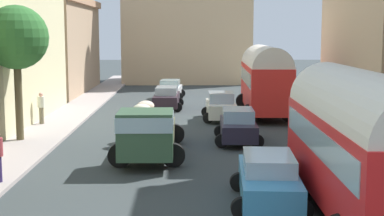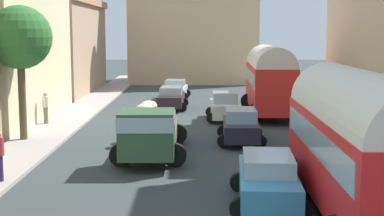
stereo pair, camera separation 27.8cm
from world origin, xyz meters
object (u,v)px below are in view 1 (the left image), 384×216
at_px(parked_bus_0, 362,138).
at_px(car_0, 167,98).
at_px(car_1, 170,89).
at_px(car_4, 221,106).
at_px(cargo_truck_0, 148,130).
at_px(parked_bus_1, 265,77).
at_px(car_3, 238,126).
at_px(pedestrian_1, 41,107).
at_px(car_2, 268,179).

bearing_deg(parked_bus_0, car_0, 104.96).
xyz_separation_m(car_1, car_4, (3.18, -10.78, 0.07)).
relative_size(cargo_truck_0, car_1, 1.91).
distance_m(parked_bus_1, car_4, 3.86).
height_order(car_3, pedestrian_1, pedestrian_1).
distance_m(car_2, pedestrian_1, 17.39).
relative_size(parked_bus_1, car_2, 2.10).
height_order(cargo_truck_0, car_3, cargo_truck_0).
height_order(car_2, car_4, car_4).
relative_size(car_3, car_4, 0.99).
xyz_separation_m(parked_bus_1, car_1, (-6.02, 8.69, -1.63)).
bearing_deg(car_3, car_4, 92.86).
bearing_deg(pedestrian_1, car_0, 45.86).
height_order(parked_bus_1, car_4, parked_bus_1).
bearing_deg(car_0, cargo_truck_0, -91.23).
relative_size(parked_bus_0, car_0, 2.19).
bearing_deg(car_2, parked_bus_0, -26.56).
distance_m(car_0, pedestrian_1, 9.43).
bearing_deg(car_1, parked_bus_1, -55.30).
bearing_deg(pedestrian_1, car_2, -54.32).
bearing_deg(car_4, cargo_truck_0, -109.79).
xyz_separation_m(car_3, car_4, (-0.34, 6.78, 0.02)).
bearing_deg(car_4, car_0, 124.75).
height_order(parked_bus_1, car_2, parked_bus_1).
bearing_deg(parked_bus_1, car_3, -105.79).
distance_m(car_0, car_2, 21.19).
bearing_deg(car_2, car_3, 89.83).
bearing_deg(parked_bus_0, car_1, 101.66).
height_order(car_0, car_2, car_2).
bearing_deg(car_4, car_2, -88.90).
xyz_separation_m(cargo_truck_0, car_4, (3.58, 9.94, -0.33)).
bearing_deg(pedestrian_1, car_3, -24.88).
xyz_separation_m(cargo_truck_0, car_3, (3.92, 3.17, -0.36)).
height_order(car_0, car_1, car_0).
height_order(car_2, car_3, car_3).
height_order(car_1, pedestrian_1, pedestrian_1).
distance_m(cargo_truck_0, car_2, 7.36).
bearing_deg(cargo_truck_0, car_0, 88.77).
distance_m(parked_bus_0, cargo_truck_0, 9.71).
distance_m(car_1, car_3, 17.91).
bearing_deg(cargo_truck_0, car_2, -58.07).
distance_m(car_2, car_3, 9.41).
xyz_separation_m(cargo_truck_0, pedestrian_1, (-6.25, 7.88, -0.10)).
bearing_deg(car_2, car_1, 97.37).
relative_size(car_0, car_2, 0.96).
xyz_separation_m(car_2, car_4, (-0.31, 16.18, 0.04)).
xyz_separation_m(parked_bus_1, car_0, (-6.11, 2.61, -1.61)).
xyz_separation_m(car_0, car_4, (3.26, -4.70, 0.05)).
bearing_deg(car_1, parked_bus_0, -78.34).
relative_size(car_1, car_4, 0.99).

